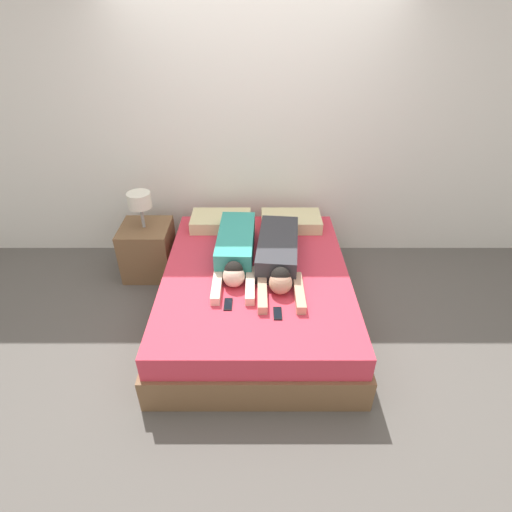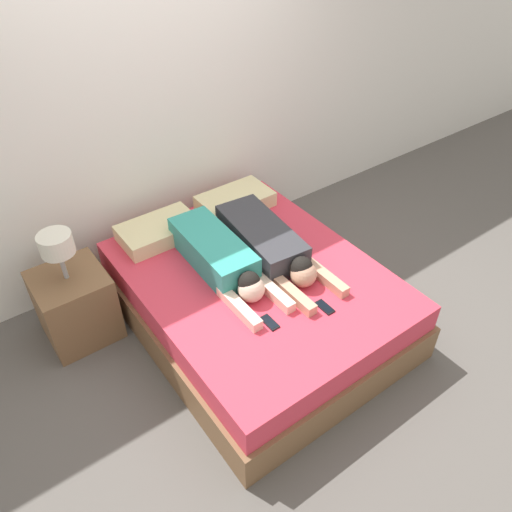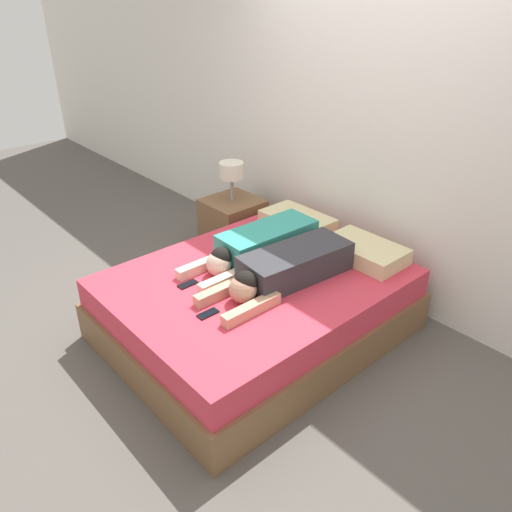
% 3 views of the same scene
% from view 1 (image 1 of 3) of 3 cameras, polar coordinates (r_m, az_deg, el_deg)
% --- Properties ---
extents(ground_plane, '(12.00, 12.00, 0.00)m').
position_cam_1_polar(ground_plane, '(3.60, 0.00, -8.35)').
color(ground_plane, '#5B5651').
extents(wall_back, '(12.00, 0.06, 2.60)m').
position_cam_1_polar(wall_back, '(3.97, -0.01, 17.42)').
color(wall_back, white).
rests_on(wall_back, ground_plane).
extents(bed, '(1.58, 1.98, 0.48)m').
position_cam_1_polar(bed, '(3.45, 0.00, -5.45)').
color(bed, brown).
rests_on(bed, ground_plane).
extents(pillow_head_left, '(0.57, 0.35, 0.12)m').
position_cam_1_polar(pillow_head_left, '(3.92, -5.03, 4.99)').
color(pillow_head_left, beige).
rests_on(pillow_head_left, bed).
extents(pillow_head_right, '(0.57, 0.35, 0.12)m').
position_cam_1_polar(pillow_head_right, '(3.92, 5.01, 4.99)').
color(pillow_head_right, beige).
rests_on(pillow_head_right, bed).
extents(person_left, '(0.33, 1.09, 0.22)m').
position_cam_1_polar(person_left, '(3.39, -2.93, 0.94)').
color(person_left, teal).
rests_on(person_left, bed).
extents(person_right, '(0.40, 1.13, 0.21)m').
position_cam_1_polar(person_right, '(3.33, 3.20, 0.18)').
color(person_right, '#333338').
rests_on(person_right, bed).
extents(cell_phone_left, '(0.06, 0.13, 0.01)m').
position_cam_1_polar(cell_phone_left, '(2.97, -4.00, -6.88)').
color(cell_phone_left, black).
rests_on(cell_phone_left, bed).
extents(cell_phone_right, '(0.06, 0.13, 0.01)m').
position_cam_1_polar(cell_phone_right, '(2.89, 3.12, -8.18)').
color(cell_phone_right, black).
rests_on(cell_phone_right, bed).
extents(nightstand, '(0.47, 0.47, 0.88)m').
position_cam_1_polar(nightstand, '(4.10, -15.21, 1.21)').
color(nightstand, brown).
rests_on(nightstand, ground_plane).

